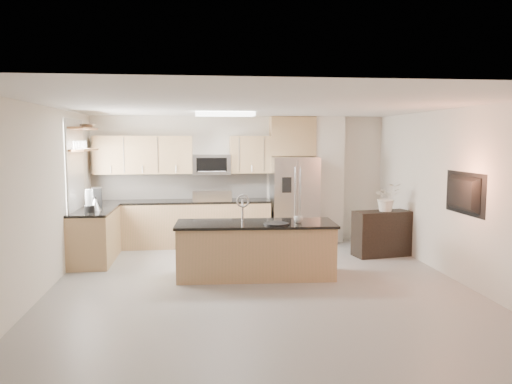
{
  "coord_description": "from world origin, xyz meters",
  "views": [
    {
      "loc": [
        -0.86,
        -7.02,
        2.13
      ],
      "look_at": [
        0.1,
        1.3,
        1.25
      ],
      "focal_mm": 35.0,
      "sensor_mm": 36.0,
      "label": 1
    }
  ],
  "objects": [
    {
      "name": "credenza",
      "position": [
        2.47,
        1.67,
        0.41
      ],
      "size": [
        1.09,
        0.6,
        0.83
      ],
      "primitive_type": "cube",
      "rotation": [
        0.0,
        0.0,
        0.17
      ],
      "color": "black",
      "rests_on": "floor"
    },
    {
      "name": "window",
      "position": [
        -2.98,
        1.85,
        1.65
      ],
      "size": [
        0.04,
        1.15,
        1.65
      ],
      "color": "white",
      "rests_on": "wall_left"
    },
    {
      "name": "ceiling_fixture",
      "position": [
        -0.4,
        1.6,
        2.56
      ],
      "size": [
        1.0,
        0.5,
        0.06
      ],
      "primitive_type": "cube",
      "color": "white",
      "rests_on": "ceiling"
    },
    {
      "name": "floor",
      "position": [
        0.0,
        0.0,
        0.0
      ],
      "size": [
        6.5,
        6.5,
        0.0
      ],
      "primitive_type": "plane",
      "color": "gray",
      "rests_on": "ground"
    },
    {
      "name": "left_counter",
      "position": [
        -2.67,
        1.85,
        0.46
      ],
      "size": [
        0.66,
        1.5,
        0.92
      ],
      "color": "tan",
      "rests_on": "floor"
    },
    {
      "name": "island",
      "position": [
        0.01,
        0.55,
        0.43
      ],
      "size": [
        2.5,
        1.01,
        1.27
      ],
      "rotation": [
        0.0,
        0.0,
        -0.05
      ],
      "color": "tan",
      "rests_on": "floor"
    },
    {
      "name": "platter",
      "position": [
        0.3,
        0.34,
        0.86
      ],
      "size": [
        0.5,
        0.5,
        0.02
      ],
      "primitive_type": "cylinder",
      "rotation": [
        0.0,
        0.0,
        -0.37
      ],
      "color": "black",
      "rests_on": "island"
    },
    {
      "name": "wall_front",
      "position": [
        0.0,
        -3.25,
        1.3
      ],
      "size": [
        6.0,
        0.02,
        2.6
      ],
      "primitive_type": "cube",
      "color": "beige",
      "rests_on": "floor"
    },
    {
      "name": "flower_vase",
      "position": [
        2.53,
        1.65,
        1.21
      ],
      "size": [
        0.78,
        0.7,
        0.77
      ],
      "primitive_type": "imported",
      "rotation": [
        0.0,
        0.0,
        0.15
      ],
      "color": "silver",
      "rests_on": "credenza"
    },
    {
      "name": "shelf_lower",
      "position": [
        -2.85,
        1.95,
        1.95
      ],
      "size": [
        0.3,
        1.2,
        0.04
      ],
      "primitive_type": "cube",
      "color": "#905B39",
      "rests_on": "wall_left"
    },
    {
      "name": "bowl",
      "position": [
        -2.85,
        2.32,
        2.38
      ],
      "size": [
        0.44,
        0.44,
        0.08
      ],
      "primitive_type": "imported",
      "rotation": [
        0.0,
        0.0,
        -0.32
      ],
      "color": "#B0B0B3",
      "rests_on": "shelf_upper"
    },
    {
      "name": "television",
      "position": [
        2.91,
        -0.2,
        1.35
      ],
      "size": [
        0.14,
        1.08,
        0.62
      ],
      "primitive_type": "imported",
      "rotation": [
        0.0,
        0.0,
        1.57
      ],
      "color": "black",
      "rests_on": "wall_right"
    },
    {
      "name": "upper_cabinets",
      "position": [
        -1.3,
        3.09,
        1.83
      ],
      "size": [
        3.5,
        0.33,
        0.75
      ],
      "color": "tan",
      "rests_on": "wall_back"
    },
    {
      "name": "blender",
      "position": [
        -2.67,
        1.48,
        1.09
      ],
      "size": [
        0.17,
        0.17,
        0.39
      ],
      "color": "black",
      "rests_on": "left_counter"
    },
    {
      "name": "refrigerator",
      "position": [
        1.06,
        2.87,
        0.89
      ],
      "size": [
        0.92,
        0.78,
        1.78
      ],
      "color": "#B0B0B3",
      "rests_on": "floor"
    },
    {
      "name": "microwave",
      "position": [
        -0.6,
        3.04,
        1.63
      ],
      "size": [
        0.76,
        0.4,
        0.4
      ],
      "color": "#B0B0B3",
      "rests_on": "upper_cabinets"
    },
    {
      "name": "wall_back",
      "position": [
        0.0,
        3.25,
        1.3
      ],
      "size": [
        6.0,
        0.02,
        2.6
      ],
      "primitive_type": "cube",
      "color": "beige",
      "rests_on": "floor"
    },
    {
      "name": "back_counter",
      "position": [
        -1.23,
        2.93,
        0.47
      ],
      "size": [
        3.55,
        0.66,
        1.44
      ],
      "color": "tan",
      "rests_on": "floor"
    },
    {
      "name": "range",
      "position": [
        -0.6,
        2.92,
        0.47
      ],
      "size": [
        0.76,
        0.64,
        1.14
      ],
      "color": "black",
      "rests_on": "floor"
    },
    {
      "name": "kettle",
      "position": [
        -2.62,
        1.68,
        1.03
      ],
      "size": [
        0.2,
        0.2,
        0.25
      ],
      "color": "#B0B0B3",
      "rests_on": "left_counter"
    },
    {
      "name": "wall_left",
      "position": [
        -3.0,
        0.0,
        1.3
      ],
      "size": [
        0.02,
        6.5,
        2.6
      ],
      "primitive_type": "cube",
      "color": "beige",
      "rests_on": "floor"
    },
    {
      "name": "shelf_upper",
      "position": [
        -2.85,
        1.95,
        2.32
      ],
      "size": [
        0.3,
        1.2,
        0.04
      ],
      "primitive_type": "cube",
      "color": "#905B39",
      "rests_on": "wall_left"
    },
    {
      "name": "wall_right",
      "position": [
        3.0,
        0.0,
        1.3
      ],
      "size": [
        0.02,
        6.5,
        2.6
      ],
      "primitive_type": "cube",
      "color": "beige",
      "rests_on": "floor"
    },
    {
      "name": "ceiling",
      "position": [
        0.0,
        0.0,
        2.6
      ],
      "size": [
        6.0,
        6.5,
        0.02
      ],
      "primitive_type": "cube",
      "color": "silver",
      "rests_on": "wall_back"
    },
    {
      "name": "cup",
      "position": [
        0.66,
        0.46,
        0.9
      ],
      "size": [
        0.17,
        0.17,
        0.11
      ],
      "primitive_type": "imported",
      "rotation": [
        0.0,
        0.0,
        -0.28
      ],
      "color": "silver",
      "rests_on": "island"
    },
    {
      "name": "coffee_maker",
      "position": [
        -2.69,
        2.19,
        1.08
      ],
      "size": [
        0.21,
        0.25,
        0.34
      ],
      "color": "black",
      "rests_on": "left_counter"
    },
    {
      "name": "partition_column",
      "position": [
        1.82,
        3.1,
        1.3
      ],
      "size": [
        0.6,
        0.3,
        2.6
      ],
      "primitive_type": "cube",
      "color": "silver",
      "rests_on": "floor"
    }
  ]
}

